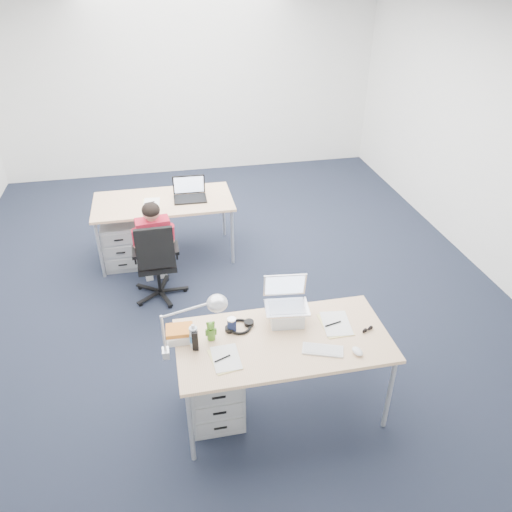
{
  "coord_description": "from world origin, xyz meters",
  "views": [
    {
      "loc": [
        -0.58,
        -4.6,
        3.22
      ],
      "look_at": [
        0.19,
        -0.84,
        0.85
      ],
      "focal_mm": 35.0,
      "sensor_mm": 36.0,
      "label": 1
    }
  ],
  "objects_px": {
    "far_cup": "(182,188)",
    "water_bottle": "(194,336)",
    "headphones": "(240,326)",
    "office_chair": "(159,276)",
    "drawer_pedestal_near": "(215,388)",
    "computer_mouse": "(357,351)",
    "cordless_phone": "(195,341)",
    "wireless_keyboard": "(323,350)",
    "seated_person": "(154,245)",
    "desk_far": "(163,204)",
    "desk_near": "(283,344)",
    "bear_figurine": "(211,330)",
    "sunglasses": "(368,330)",
    "dark_laptop": "(189,189)",
    "can_koozie": "(232,325)",
    "desk_lamp": "(184,327)",
    "drawer_pedestal_far": "(121,242)",
    "silver_laptop": "(287,303)",
    "book_stack": "(181,334)"
  },
  "relations": [
    {
      "from": "desk_near",
      "to": "office_chair",
      "type": "bearing_deg",
      "value": 117.16
    },
    {
      "from": "seated_person",
      "to": "drawer_pedestal_near",
      "type": "distance_m",
      "value": 1.93
    },
    {
      "from": "can_koozie",
      "to": "cordless_phone",
      "type": "xyz_separation_m",
      "value": [
        -0.29,
        -0.16,
        0.02
      ]
    },
    {
      "from": "headphones",
      "to": "far_cup",
      "type": "xyz_separation_m",
      "value": [
        -0.24,
        2.65,
        0.03
      ]
    },
    {
      "from": "seated_person",
      "to": "sunglasses",
      "type": "xyz_separation_m",
      "value": [
        1.57,
        -1.96,
        0.19
      ]
    },
    {
      "from": "desk_far",
      "to": "wireless_keyboard",
      "type": "bearing_deg",
      "value": -69.96
    },
    {
      "from": "sunglasses",
      "to": "dark_laptop",
      "type": "height_order",
      "value": "dark_laptop"
    },
    {
      "from": "silver_laptop",
      "to": "dark_laptop",
      "type": "distance_m",
      "value": 2.44
    },
    {
      "from": "desk_far",
      "to": "book_stack",
      "type": "xyz_separation_m",
      "value": [
        0.02,
        -2.47,
        0.1
      ]
    },
    {
      "from": "office_chair",
      "to": "wireless_keyboard",
      "type": "relative_size",
      "value": 3.12
    },
    {
      "from": "seated_person",
      "to": "headphones",
      "type": "bearing_deg",
      "value": -76.47
    },
    {
      "from": "wireless_keyboard",
      "to": "computer_mouse",
      "type": "height_order",
      "value": "computer_mouse"
    },
    {
      "from": "headphones",
      "to": "sunglasses",
      "type": "height_order",
      "value": "headphones"
    },
    {
      "from": "can_koozie",
      "to": "cordless_phone",
      "type": "bearing_deg",
      "value": -151.33
    },
    {
      "from": "wireless_keyboard",
      "to": "drawer_pedestal_near",
      "type": "bearing_deg",
      "value": -176.38
    },
    {
      "from": "office_chair",
      "to": "drawer_pedestal_near",
      "type": "relative_size",
      "value": 1.68
    },
    {
      "from": "computer_mouse",
      "to": "can_koozie",
      "type": "height_order",
      "value": "can_koozie"
    },
    {
      "from": "silver_laptop",
      "to": "sunglasses",
      "type": "xyz_separation_m",
      "value": [
        0.58,
        -0.24,
        -0.17
      ]
    },
    {
      "from": "can_koozie",
      "to": "sunglasses",
      "type": "height_order",
      "value": "can_koozie"
    },
    {
      "from": "seated_person",
      "to": "book_stack",
      "type": "bearing_deg",
      "value": -90.78
    },
    {
      "from": "desk_far",
      "to": "cordless_phone",
      "type": "distance_m",
      "value": 2.61
    },
    {
      "from": "book_stack",
      "to": "cordless_phone",
      "type": "height_order",
      "value": "cordless_phone"
    },
    {
      "from": "drawer_pedestal_far",
      "to": "headphones",
      "type": "distance_m",
      "value": 2.61
    },
    {
      "from": "desk_far",
      "to": "sunglasses",
      "type": "bearing_deg",
      "value": -61.79
    },
    {
      "from": "can_koozie",
      "to": "book_stack",
      "type": "bearing_deg",
      "value": -177.27
    },
    {
      "from": "water_bottle",
      "to": "cordless_phone",
      "type": "height_order",
      "value": "water_bottle"
    },
    {
      "from": "far_cup",
      "to": "water_bottle",
      "type": "bearing_deg",
      "value": -92.51
    },
    {
      "from": "computer_mouse",
      "to": "headphones",
      "type": "bearing_deg",
      "value": 137.47
    },
    {
      "from": "desk_near",
      "to": "wireless_keyboard",
      "type": "distance_m",
      "value": 0.31
    },
    {
      "from": "desk_far",
      "to": "water_bottle",
      "type": "bearing_deg",
      "value": -87.46
    },
    {
      "from": "desk_near",
      "to": "cordless_phone",
      "type": "relative_size",
      "value": 9.83
    },
    {
      "from": "drawer_pedestal_far",
      "to": "bear_figurine",
      "type": "relative_size",
      "value": 3.35
    },
    {
      "from": "wireless_keyboard",
      "to": "desk_far",
      "type": "bearing_deg",
      "value": 130.15
    },
    {
      "from": "computer_mouse",
      "to": "water_bottle",
      "type": "relative_size",
      "value": 0.51
    },
    {
      "from": "bear_figurine",
      "to": "sunglasses",
      "type": "xyz_separation_m",
      "value": [
        1.18,
        -0.15,
        -0.07
      ]
    },
    {
      "from": "computer_mouse",
      "to": "cordless_phone",
      "type": "xyz_separation_m",
      "value": [
        -1.14,
        0.27,
        0.06
      ]
    },
    {
      "from": "headphones",
      "to": "desk_lamp",
      "type": "bearing_deg",
      "value": -168.93
    },
    {
      "from": "silver_laptop",
      "to": "wireless_keyboard",
      "type": "bearing_deg",
      "value": -59.0
    },
    {
      "from": "seated_person",
      "to": "drawer_pedestal_far",
      "type": "xyz_separation_m",
      "value": [
        -0.39,
        0.63,
        -0.27
      ]
    },
    {
      "from": "desk_near",
      "to": "office_chair",
      "type": "xyz_separation_m",
      "value": [
        -0.9,
        1.76,
        -0.42
      ]
    },
    {
      "from": "desk_near",
      "to": "desk_lamp",
      "type": "distance_m",
      "value": 0.78
    },
    {
      "from": "headphones",
      "to": "far_cup",
      "type": "relative_size",
      "value": 2.57
    },
    {
      "from": "desk_far",
      "to": "far_cup",
      "type": "distance_m",
      "value": 0.33
    },
    {
      "from": "office_chair",
      "to": "can_koozie",
      "type": "xyz_separation_m",
      "value": [
        0.54,
        -1.59,
        0.53
      ]
    },
    {
      "from": "office_chair",
      "to": "seated_person",
      "type": "xyz_separation_m",
      "value": [
        -0.01,
        0.16,
        0.29
      ]
    },
    {
      "from": "wireless_keyboard",
      "to": "can_koozie",
      "type": "distance_m",
      "value": 0.71
    },
    {
      "from": "wireless_keyboard",
      "to": "headphones",
      "type": "bearing_deg",
      "value": 165.84
    },
    {
      "from": "wireless_keyboard",
      "to": "dark_laptop",
      "type": "relative_size",
      "value": 0.79
    },
    {
      "from": "headphones",
      "to": "water_bottle",
      "type": "bearing_deg",
      "value": -173.55
    },
    {
      "from": "computer_mouse",
      "to": "sunglasses",
      "type": "height_order",
      "value": "computer_mouse"
    }
  ]
}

